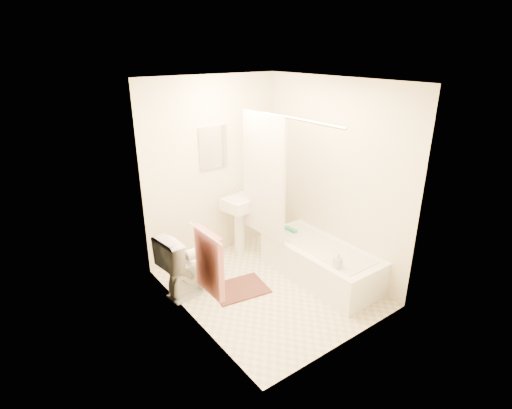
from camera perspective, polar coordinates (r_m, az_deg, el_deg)
floor at (r=4.93m, az=1.77°, el=-11.76°), size 2.40×2.40×0.00m
ceiling at (r=4.12m, az=2.16°, el=17.31°), size 2.40×2.40×0.00m
wall_back at (r=5.33m, az=-6.11°, el=5.04°), size 2.00×0.02×2.40m
wall_left at (r=3.88m, az=-9.72°, el=-1.59°), size 0.02×2.40×2.40m
wall_right at (r=5.03m, az=10.94°, el=3.77°), size 0.02×2.40×2.40m
mirror at (r=5.23m, az=-6.13°, el=8.14°), size 0.40×0.03×0.55m
curtain_rod at (r=4.44m, az=4.37°, el=12.37°), size 0.03×1.70×0.03m
shower_curtain at (r=4.92m, az=1.08°, el=4.01°), size 0.04×0.80×1.55m
towel_bar at (r=3.74m, az=-7.31°, el=-4.08°), size 0.02×0.60×0.02m
towel at (r=3.90m, az=-6.70°, el=-8.21°), size 0.06×0.45×0.66m
toilet_paper at (r=4.22m, az=-9.20°, el=-7.09°), size 0.11×0.12×0.12m
toilet at (r=4.73m, az=-9.12°, el=-8.14°), size 0.82×0.53×0.76m
sink at (r=5.51m, az=-2.24°, el=-2.61°), size 0.51×0.44×0.90m
bathtub at (r=5.07m, az=9.16°, el=-8.11°), size 0.68×1.55×0.43m
bath_mat at (r=4.89m, az=-2.37°, el=-11.92°), size 0.70×0.57×0.02m
soap_bottle at (r=4.51m, az=11.62°, el=-7.84°), size 0.09×0.09×0.18m
scrub_brush at (r=5.30m, az=4.90°, el=-3.61°), size 0.08×0.22×0.04m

